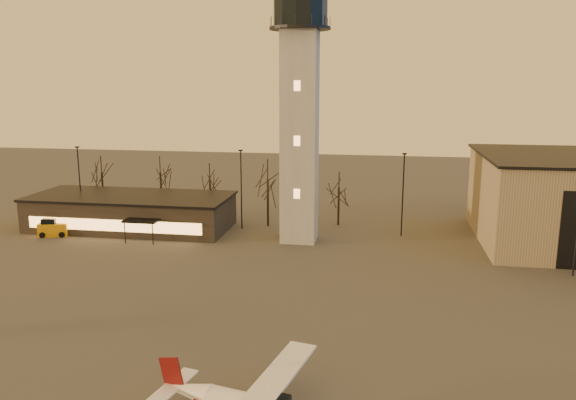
{
  "coord_description": "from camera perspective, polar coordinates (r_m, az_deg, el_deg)",
  "views": [
    {
      "loc": [
        9.35,
        -33.48,
        18.49
      ],
      "look_at": [
        1.52,
        13.0,
        8.48
      ],
      "focal_mm": 35.0,
      "sensor_mm": 36.0,
      "label": 1
    }
  ],
  "objects": [
    {
      "name": "ground",
      "position": [
        39.37,
        -5.55,
        -16.08
      ],
      "size": [
        220.0,
        220.0,
        0.0
      ],
      "primitive_type": "plane",
      "color": "#413E3C",
      "rests_on": "ground"
    },
    {
      "name": "service_cart",
      "position": [
        74.18,
        -22.7,
        -2.73
      ],
      "size": [
        3.77,
        2.84,
        2.17
      ],
      "rotation": [
        0.0,
        0.0,
        0.24
      ],
      "color": "orange",
      "rests_on": "ground"
    },
    {
      "name": "control_tower",
      "position": [
        64.2,
        1.2,
        10.06
      ],
      "size": [
        6.8,
        6.8,
        32.6
      ],
      "color": "gray",
      "rests_on": "ground"
    },
    {
      "name": "light_poles",
      "position": [
        66.38,
        1.71,
        0.62
      ],
      "size": [
        58.5,
        12.25,
        10.14
      ],
      "color": "black",
      "rests_on": "ground"
    },
    {
      "name": "terminal",
      "position": [
        74.39,
        -15.63,
        -1.14
      ],
      "size": [
        25.4,
        12.2,
        4.3
      ],
      "color": "black",
      "rests_on": "ground"
    },
    {
      "name": "tree_row",
      "position": [
        77.23,
        -7.95,
        2.52
      ],
      "size": [
        37.2,
        9.2,
        8.8
      ],
      "color": "black",
      "rests_on": "ground"
    }
  ]
}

